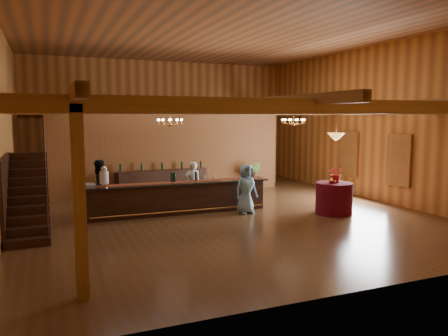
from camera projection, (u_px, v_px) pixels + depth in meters
name	position (u px, v px, depth m)	size (l,w,h in m)	color
floor	(216.00, 210.00, 13.99)	(14.00, 14.00, 0.00)	#513220
ceiling	(216.00, 34.00, 13.34)	(14.00, 14.00, 0.00)	#A96132
wall_back	(161.00, 122.00, 20.10)	(12.00, 0.10, 5.50)	#C18137
wall_front	(368.00, 132.00, 7.23)	(12.00, 0.10, 5.50)	#C18137
wall_left	(2.00, 126.00, 11.41)	(0.10, 14.00, 5.50)	#C18137
wall_right	(369.00, 123.00, 15.92)	(0.10, 14.00, 5.50)	#C18137
beam_grid	(210.00, 109.00, 14.07)	(11.90, 13.90, 0.39)	#A16939
support_posts	(222.00, 162.00, 13.34)	(9.20, 10.20, 3.20)	#A16939
partition_wall	(171.00, 154.00, 16.83)	(9.00, 0.18, 3.10)	brown
window_right_front	(399.00, 160.00, 14.57)	(0.12, 1.05, 1.75)	white
window_right_back	(349.00, 154.00, 16.96)	(0.12, 1.05, 1.75)	white
staircase	(28.00, 195.00, 11.14)	(1.00, 2.80, 2.00)	#321C12
backroom_boxes	(164.00, 174.00, 18.87)	(4.10, 0.60, 1.10)	#321C12
tasting_bar	(178.00, 198.00, 13.54)	(5.85, 0.89, 0.98)	#321C12
beverage_dispenser	(104.00, 176.00, 12.72)	(0.26, 0.26, 0.60)	silver
glass_rack_tray	(86.00, 186.00, 12.48)	(0.50, 0.50, 0.10)	gray
raffle_drum	(250.00, 173.00, 14.28)	(0.34, 0.24, 0.30)	brown
bar_bottle_0	(172.00, 177.00, 13.52)	(0.07, 0.07, 0.30)	black
bar_bottle_1	(174.00, 177.00, 13.54)	(0.07, 0.07, 0.30)	black
bar_bottle_2	(196.00, 176.00, 13.79)	(0.07, 0.07, 0.30)	black
backbar_shelf	(162.00, 183.00, 16.56)	(3.50, 0.55, 0.99)	#321C12
round_table	(334.00, 198.00, 13.47)	(1.12, 1.12, 0.97)	maroon
chandelier_left	(170.00, 122.00, 13.82)	(0.80, 0.80, 0.52)	#BC7633
chandelier_right	(293.00, 121.00, 15.30)	(0.80, 0.80, 0.53)	#BC7633
pendant_lamp	(336.00, 136.00, 13.24)	(0.52, 0.52, 0.90)	#BC7633
bartender	(193.00, 184.00, 14.51)	(0.56, 0.36, 1.52)	silver
staff_second	(99.00, 187.00, 13.41)	(0.82, 0.64, 1.68)	black
guest	(246.00, 189.00, 13.50)	(0.76, 0.49, 1.55)	#72A5C4
floor_plant	(253.00, 176.00, 17.71)	(0.64, 0.51, 1.16)	#3F732C
table_flowers	(336.00, 174.00, 13.46)	(0.49, 0.43, 0.55)	red
table_vase	(332.00, 178.00, 13.28)	(0.16, 0.16, 0.33)	#BC7633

